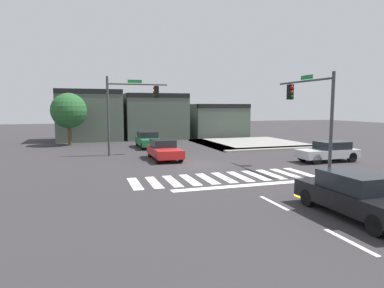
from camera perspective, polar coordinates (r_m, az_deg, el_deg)
name	(u,v)px	position (r m, az deg, el deg)	size (l,w,h in m)	color
ground_plane	(197,164)	(22.23, 0.90, -3.41)	(120.00, 120.00, 0.00)	#302D30
crosswalk_near	(224,177)	(18.09, 5.45, -5.69)	(9.99, 2.74, 0.01)	silver
lane_markings	(343,221)	(12.48, 24.37, -11.79)	(6.80, 20.25, 0.01)	white
bike_detector_marking	(307,196)	(15.22, 19.00, -8.33)	(1.09, 1.09, 0.01)	yellow
curb_corner_northeast	(248,144)	(34.11, 9.43, 0.06)	(10.00, 10.60, 0.15)	gray
storefront_row	(149,117)	(40.20, -7.39, 4.61)	(22.20, 6.01, 5.64)	#4C564C
traffic_signal_southeast	(311,104)	(20.71, 19.59, 6.48)	(0.32, 5.12, 5.62)	#383A3D
traffic_signal_northwest	(129,102)	(26.50, -10.61, 6.98)	(4.69, 0.32, 6.06)	#383A3D
car_silver	(328,151)	(24.88, 22.21, -1.16)	(4.23, 1.70, 1.40)	#B7BABF
car_red	(164,150)	(24.18, -4.77, -0.96)	(1.81, 4.27, 1.38)	red
car_black	(356,195)	(12.91, 26.17, -7.79)	(1.79, 4.64, 1.52)	black
car_green	(148,140)	(31.39, -7.42, 0.73)	(1.90, 4.49, 1.44)	#1E6638
roadside_tree	(69,111)	(34.81, -20.24, 5.33)	(3.42, 3.42, 5.11)	#4C3823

